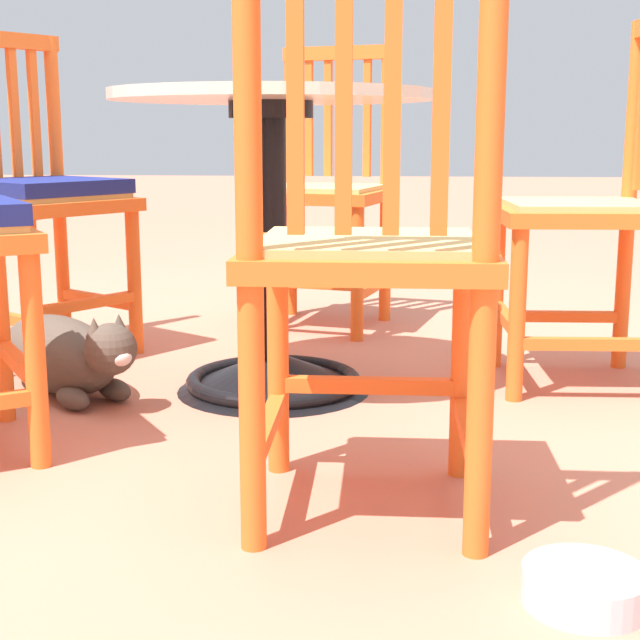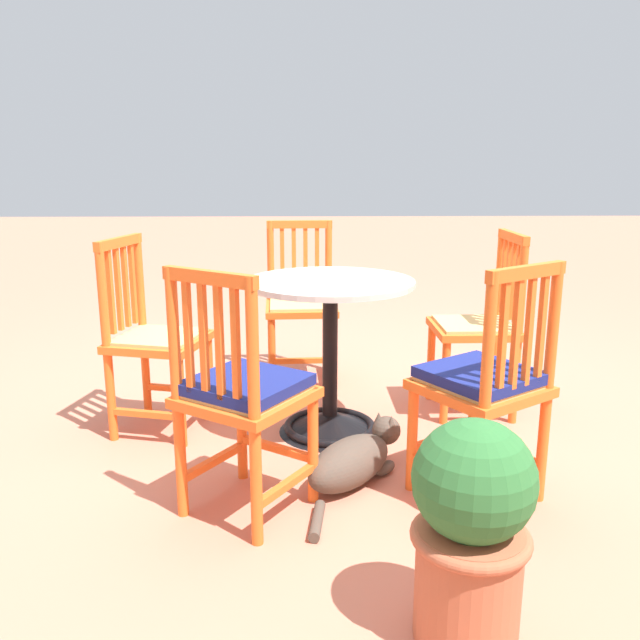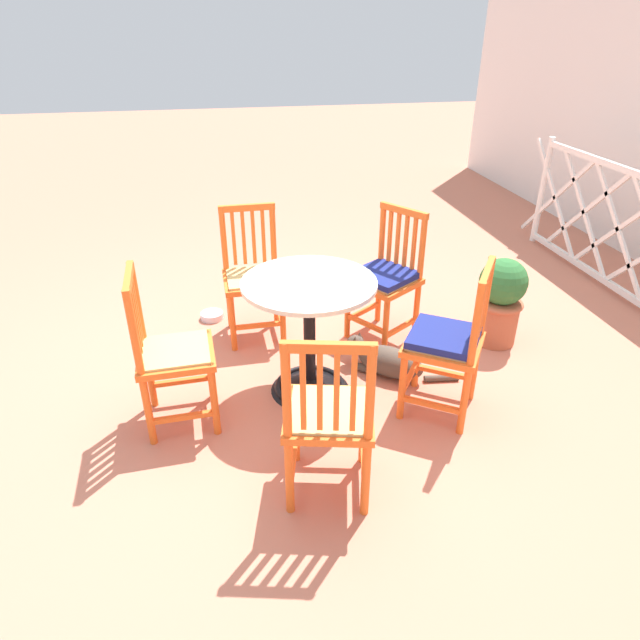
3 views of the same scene
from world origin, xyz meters
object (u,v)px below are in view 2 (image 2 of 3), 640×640
object	(u,v)px
cafe_table	(330,374)
pet_water_bowl	(510,385)
orange_chair_by_planter	(484,386)
tabby_cat	(356,460)
terracotta_planter	(471,527)
orange_chair_facing_out	(243,395)
orange_chair_tucked_in	(479,328)
orange_chair_at_corner	(301,306)
orange_chair_near_fence	(154,341)

from	to	relation	value
cafe_table	pet_water_bowl	size ratio (longest dim) A/B	4.47
orange_chair_by_planter	tabby_cat	distance (m)	0.59
terracotta_planter	pet_water_bowl	xyz separation A→B (m)	(-0.72, -1.94, -0.30)
orange_chair_facing_out	orange_chair_tucked_in	size ratio (longest dim) A/B	1.00
cafe_table	orange_chair_facing_out	size ratio (longest dim) A/B	0.83
orange_chair_at_corner	pet_water_bowl	xyz separation A→B (m)	(-1.18, 0.21, -0.41)
orange_chair_at_corner	pet_water_bowl	bearing A→B (deg)	169.78
orange_chair_near_fence	orange_chair_facing_out	bearing A→B (deg)	122.30
orange_chair_facing_out	terracotta_planter	size ratio (longest dim) A/B	1.47
orange_chair_by_planter	orange_chair_tucked_in	world-z (taller)	same
pet_water_bowl	orange_chair_tucked_in	bearing A→B (deg)	47.50
tabby_cat	orange_chair_at_corner	bearing A→B (deg)	-80.13
orange_chair_by_planter	orange_chair_near_fence	bearing A→B (deg)	-26.80
orange_chair_facing_out	orange_chair_tucked_in	distance (m)	1.46
terracotta_planter	cafe_table	bearing A→B (deg)	-77.09
orange_chair_near_fence	terracotta_planter	size ratio (longest dim) A/B	1.47
tabby_cat	pet_water_bowl	distance (m)	1.43
cafe_table	orange_chair_tucked_in	size ratio (longest dim) A/B	0.83
orange_chair_facing_out	orange_chair_near_fence	distance (m)	0.91
cafe_table	pet_water_bowl	xyz separation A→B (m)	(-1.04, -0.57, -0.26)
orange_chair_facing_out	terracotta_planter	distance (m)	0.94
orange_chair_tucked_in	orange_chair_near_fence	bearing A→B (deg)	7.12
orange_chair_tucked_in	orange_chair_facing_out	bearing A→B (deg)	41.51
orange_chair_facing_out	orange_chair_near_fence	bearing A→B (deg)	-57.70
orange_chair_near_fence	tabby_cat	xyz separation A→B (m)	(-0.90, 0.56, -0.34)
orange_chair_by_planter	pet_water_bowl	world-z (taller)	orange_chair_by_planter
terracotta_planter	pet_water_bowl	distance (m)	2.09
orange_chair_facing_out	orange_chair_tucked_in	xyz separation A→B (m)	(-1.09, -0.96, -0.01)
cafe_table	terracotta_planter	world-z (taller)	cafe_table
cafe_table	orange_chair_near_fence	world-z (taller)	orange_chair_near_fence
orange_chair_by_planter	pet_water_bowl	xyz separation A→B (m)	(-0.49, -1.19, -0.42)
cafe_table	orange_chair_near_fence	bearing A→B (deg)	-4.28
orange_chair_tucked_in	orange_chair_near_fence	xyz separation A→B (m)	(1.58, 0.20, 0.00)
tabby_cat	terracotta_planter	distance (m)	0.93
orange_chair_tucked_in	pet_water_bowl	bearing A→B (deg)	-132.50
orange_chair_facing_out	terracotta_planter	world-z (taller)	orange_chair_facing_out
orange_chair_facing_out	orange_chair_tucked_in	world-z (taller)	same
orange_chair_tucked_in	orange_chair_near_fence	world-z (taller)	same
orange_chair_tucked_in	tabby_cat	world-z (taller)	orange_chair_tucked_in
pet_water_bowl	cafe_table	bearing A→B (deg)	28.61
orange_chair_at_corner	tabby_cat	bearing A→B (deg)	99.87
tabby_cat	orange_chair_facing_out	bearing A→B (deg)	26.24
tabby_cat	pet_water_bowl	world-z (taller)	tabby_cat
orange_chair_by_planter	orange_chair_near_fence	xyz separation A→B (m)	(1.36, -0.69, -0.01)
cafe_table	orange_chair_at_corner	world-z (taller)	orange_chair_at_corner
orange_chair_by_planter	orange_chair_at_corner	xyz separation A→B (m)	(0.68, -1.41, -0.01)
orange_chair_by_planter	cafe_table	bearing A→B (deg)	-49.12
orange_chair_at_corner	tabby_cat	size ratio (longest dim) A/B	1.38
cafe_table	orange_chair_tucked_in	xyz separation A→B (m)	(-0.76, -0.26, 0.15)
orange_chair_tucked_in	orange_chair_by_planter	bearing A→B (deg)	76.52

